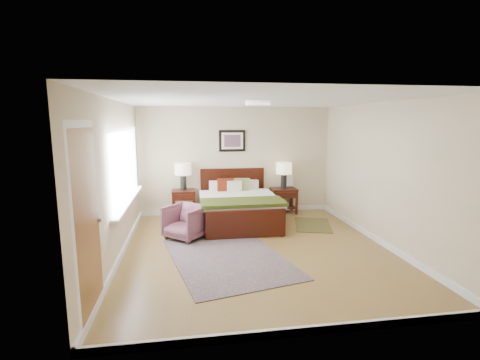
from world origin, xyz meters
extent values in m
plane|color=olive|center=(0.00, 0.00, 0.00)|extent=(5.00, 5.00, 0.00)
cube|color=#C7B290|center=(0.00, 2.50, 1.25)|extent=(4.50, 0.04, 2.50)
cube|color=#C7B290|center=(0.00, -2.50, 1.25)|extent=(4.50, 0.04, 2.50)
cube|color=#C7B290|center=(-2.25, 0.00, 1.25)|extent=(0.04, 5.00, 2.50)
cube|color=#C7B290|center=(2.25, 0.00, 1.25)|extent=(0.04, 5.00, 2.50)
cube|color=white|center=(0.00, 0.00, 2.50)|extent=(4.50, 5.00, 0.02)
cube|color=silver|center=(-2.23, 0.70, 1.40)|extent=(0.02, 2.72, 1.32)
cube|color=silver|center=(-2.21, 0.70, 1.40)|extent=(0.01, 2.60, 1.20)
cube|color=silver|center=(-2.18, 0.70, 0.77)|extent=(0.10, 2.72, 0.04)
cube|color=silver|center=(-2.23, -1.75, 1.09)|extent=(0.01, 1.00, 2.18)
cube|color=brown|center=(-2.23, -1.75, 1.05)|extent=(0.01, 0.90, 2.10)
cylinder|color=#999999|center=(-2.20, -1.37, 1.00)|extent=(0.04, 0.04, 0.04)
cylinder|color=white|center=(0.00, 0.00, 2.46)|extent=(0.40, 0.40, 0.07)
cylinder|color=beige|center=(0.00, 0.00, 2.50)|extent=(0.44, 0.44, 0.01)
cube|color=#351108|center=(-0.09, 2.46, 0.55)|extent=(1.51, 0.06, 1.06)
cube|color=#351108|center=(-0.09, 0.56, 0.28)|extent=(1.51, 0.06, 0.53)
cube|color=#351108|center=(-0.81, 1.51, 0.30)|extent=(0.06, 1.88, 0.17)
cube|color=#351108|center=(0.62, 1.51, 0.30)|extent=(0.06, 1.88, 0.17)
cube|color=silver|center=(-0.09, 1.51, 0.42)|extent=(1.41, 1.86, 0.21)
cube|color=silver|center=(-0.09, 1.41, 0.57)|extent=(1.59, 1.63, 0.09)
cube|color=#363810|center=(-0.09, 0.92, 0.61)|extent=(1.63, 0.70, 0.07)
cube|color=silver|center=(-0.42, 2.22, 0.70)|extent=(0.47, 0.18, 0.25)
cube|color=silver|center=(0.24, 2.22, 0.70)|extent=(0.47, 0.18, 0.25)
cube|color=#58170A|center=(-0.30, 2.10, 0.74)|extent=(0.37, 0.17, 0.30)
cube|color=olive|center=(0.08, 2.10, 0.74)|extent=(0.37, 0.16, 0.30)
cube|color=beige|center=(-0.11, 2.02, 0.72)|extent=(0.32, 0.13, 0.26)
cube|color=black|center=(-0.09, 2.48, 1.72)|extent=(0.62, 0.03, 0.50)
cube|color=silver|center=(-0.09, 2.46, 1.72)|extent=(0.50, 0.01, 0.38)
cube|color=#A52D23|center=(-0.09, 2.44, 1.72)|extent=(0.38, 0.01, 0.28)
cube|color=#351108|center=(-1.24, 2.27, 0.60)|extent=(0.52, 0.47, 0.05)
cube|color=#351108|center=(-1.47, 2.06, 0.29)|extent=(0.05, 0.05, 0.58)
cube|color=#351108|center=(-1.01, 2.06, 0.29)|extent=(0.05, 0.05, 0.58)
cube|color=#351108|center=(-1.47, 2.48, 0.29)|extent=(0.05, 0.05, 0.58)
cube|color=#351108|center=(-1.01, 2.48, 0.29)|extent=(0.05, 0.05, 0.58)
cube|color=#351108|center=(-1.24, 2.05, 0.50)|extent=(0.46, 0.03, 0.14)
cube|color=#351108|center=(1.11, 2.27, 0.57)|extent=(0.60, 0.45, 0.05)
cube|color=#351108|center=(0.84, 2.08, 0.27)|extent=(0.05, 0.05, 0.55)
cube|color=#351108|center=(1.38, 2.08, 0.27)|extent=(0.05, 0.05, 0.55)
cube|color=#351108|center=(0.84, 2.46, 0.27)|extent=(0.05, 0.05, 0.55)
cube|color=#351108|center=(1.38, 2.46, 0.27)|extent=(0.05, 0.05, 0.55)
cube|color=#351108|center=(1.11, 2.06, 0.47)|extent=(0.54, 0.03, 0.14)
cube|color=#351108|center=(1.11, 2.27, 0.14)|extent=(0.54, 0.39, 0.03)
cube|color=black|center=(1.11, 2.27, 0.17)|extent=(0.22, 0.28, 0.03)
cube|color=black|center=(1.11, 2.27, 0.20)|extent=(0.22, 0.28, 0.03)
cube|color=black|center=(1.11, 2.27, 0.24)|extent=(0.22, 0.28, 0.03)
cylinder|color=black|center=(-1.24, 2.27, 0.79)|extent=(0.14, 0.14, 0.32)
cylinder|color=black|center=(-1.24, 2.27, 0.97)|extent=(0.02, 0.02, 0.06)
cylinder|color=#F6E4BB|center=(-1.24, 2.27, 1.11)|extent=(0.37, 0.37, 0.26)
cylinder|color=black|center=(1.11, 2.27, 0.76)|extent=(0.14, 0.14, 0.32)
cylinder|color=black|center=(1.11, 2.27, 0.94)|extent=(0.02, 0.02, 0.06)
cylinder|color=#F6E4BB|center=(1.11, 2.27, 1.08)|extent=(0.37, 0.37, 0.26)
imported|color=brown|center=(-1.20, 0.75, 0.31)|extent=(0.96, 0.96, 0.63)
cube|color=#0B103A|center=(-0.54, -0.34, 0.01)|extent=(2.16, 2.68, 0.01)
cube|color=black|center=(1.45, 1.19, 0.01)|extent=(0.98, 1.23, 0.01)
camera|label=1|loc=(-1.15, -5.58, 2.16)|focal=26.00mm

